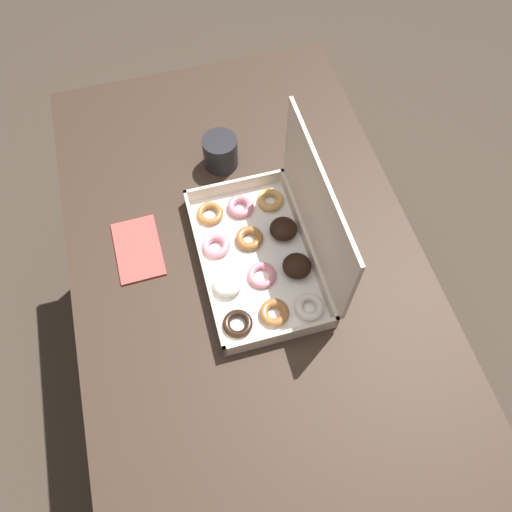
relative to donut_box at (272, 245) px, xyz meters
name	(u,v)px	position (x,y,z in m)	size (l,w,h in m)	color
ground_plane	(250,357)	(-0.02, -0.05, -0.82)	(8.00, 8.00, 0.00)	#42382D
dining_table	(247,276)	(-0.02, -0.05, -0.16)	(1.27, 0.79, 0.77)	#38281E
donut_box	(272,245)	(0.00, 0.00, 0.00)	(0.40, 0.25, 0.27)	white
coffee_mug	(220,152)	(-0.29, -0.05, -0.01)	(0.09, 0.09, 0.08)	#232328
paper_napkin	(138,249)	(-0.10, -0.29, -0.05)	(0.16, 0.10, 0.01)	#CC4C47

